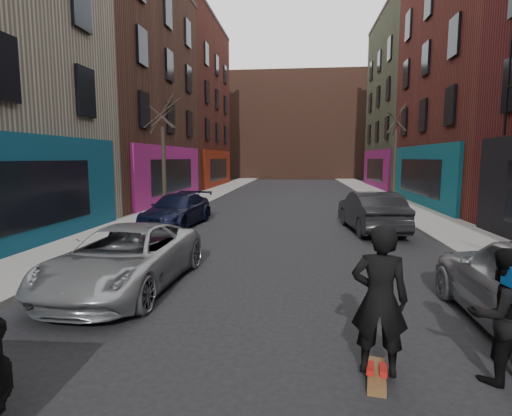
% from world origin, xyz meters
% --- Properties ---
extents(sidewalk_left, '(2.50, 84.00, 0.13)m').
position_xyz_m(sidewalk_left, '(-6.25, 30.00, 0.07)').
color(sidewalk_left, gray).
rests_on(sidewalk_left, ground).
extents(sidewalk_right, '(2.50, 84.00, 0.13)m').
position_xyz_m(sidewalk_right, '(6.25, 30.00, 0.07)').
color(sidewalk_right, gray).
rests_on(sidewalk_right, ground).
extents(building_far, '(40.00, 10.00, 14.00)m').
position_xyz_m(building_far, '(0.00, 56.00, 7.00)').
color(building_far, '#47281E').
rests_on(building_far, ground).
extents(tree_left_far, '(2.00, 2.00, 6.50)m').
position_xyz_m(tree_left_far, '(-6.20, 18.00, 3.38)').
color(tree_left_far, black).
rests_on(tree_left_far, sidewalk_left).
extents(tree_right_far, '(2.00, 2.00, 6.80)m').
position_xyz_m(tree_right_far, '(6.20, 24.00, 3.53)').
color(tree_right_far, black).
rests_on(tree_right_far, sidewalk_right).
extents(parked_left_far, '(2.33, 4.83, 1.32)m').
position_xyz_m(parked_left_far, '(-3.20, 6.82, 0.66)').
color(parked_left_far, '#909498').
rests_on(parked_left_far, ground).
extents(parked_left_end, '(2.26, 4.66, 1.31)m').
position_xyz_m(parked_left_end, '(-4.53, 14.68, 0.65)').
color(parked_left_end, black).
rests_on(parked_left_end, ground).
extents(parked_right_end, '(2.09, 4.77, 1.53)m').
position_xyz_m(parked_right_end, '(3.20, 14.26, 0.76)').
color(parked_right_end, black).
rests_on(parked_right_end, ground).
extents(skateboard, '(0.35, 0.83, 0.10)m').
position_xyz_m(skateboard, '(1.50, 3.71, 0.05)').
color(skateboard, brown).
rests_on(skateboard, ground).
extents(skateboarder, '(0.76, 0.56, 1.90)m').
position_xyz_m(skateboarder, '(1.50, 3.71, 1.05)').
color(skateboarder, black).
rests_on(skateboarder, skateboard).
extents(pedestrian, '(0.93, 0.79, 1.71)m').
position_xyz_m(pedestrian, '(3.00, 3.86, 0.86)').
color(pedestrian, black).
rests_on(pedestrian, ground).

